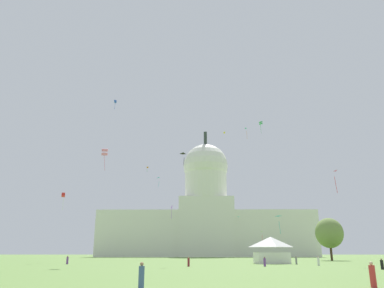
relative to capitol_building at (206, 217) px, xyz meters
The scene contains 25 objects.
capitol_building is the anchor object (origin of this frame).
event_tent 120.00m from the capitol_building, 84.49° to the right, with size 7.50×6.25×5.55m.
tree_east_far 93.71m from the capitol_building, 67.83° to the right, with size 11.74×11.77×12.29m.
person_purple_near_tent 136.00m from the capitol_building, 86.96° to the right, with size 0.57×0.57×1.59m.
person_purple_near_tree_east 127.89m from the capitol_building, 104.12° to the right, with size 0.58×0.58×1.67m.
person_grey_back_center 126.21m from the capitol_building, 83.01° to the right, with size 0.52×0.52×1.59m.
person_maroon_mid_left 136.36m from the capitol_building, 92.50° to the right, with size 0.54×0.54×1.62m.
person_black_front_right 148.94m from the capitol_building, 81.59° to the right, with size 0.49×0.49×1.48m.
person_white_front_center 133.08m from the capitol_building, 82.36° to the right, with size 0.43×0.43×1.65m.
person_red_front_left 175.48m from the capitol_building, 87.45° to the right, with size 0.55×0.55×1.71m.
person_denim_back_left 176.87m from the capitol_building, 92.59° to the right, with size 0.38×0.38×1.70m.
kite_cyan_mid 75.25m from the capitol_building, 103.71° to the right, with size 1.42×1.77×3.40m.
kite_turquoise_low 109.64m from the capitol_building, 81.59° to the right, with size 1.79×1.82×4.03m.
kite_violet_low 73.74m from the capitol_building, 100.38° to the right, with size 0.56×0.93×4.52m.
kite_yellow_high 67.39m from the capitol_building, 84.22° to the right, with size 0.60×0.74×0.73m.
kite_pink_mid 134.09m from the capitol_building, 99.51° to the right, with size 1.24×1.32×4.41m.
kite_blue_high 89.71m from the capitol_building, 114.50° to the right, with size 1.05×0.99×3.58m.
kite_green_high 82.76m from the capitol_building, 76.77° to the right, with size 1.28×1.26×4.60m.
kite_red_low 119.23m from the capitol_building, 107.71° to the right, with size 0.96×1.01×4.14m.
kite_black_mid 127.60m from the capitol_building, 93.23° to the right, with size 1.15×0.96×2.51m.
kite_orange_high 42.56m from the capitol_building, 142.99° to the right, with size 0.94×0.94×2.61m.
kite_lime_low 54.16m from the capitol_building, 67.29° to the right, with size 1.16×1.52×3.94m.
kite_magenta_low 130.60m from the capitol_building, 80.03° to the right, with size 0.82×1.66×4.19m.
kite_cyan_low 59.59m from the capitol_building, 78.84° to the right, with size 1.21×1.65×0.17m.
kite_turquoise_high 72.74m from the capitol_building, 77.57° to the right, with size 1.15×1.43×3.85m.
Camera 1 is at (1.75, -21.99, 2.31)m, focal length 35.00 mm.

